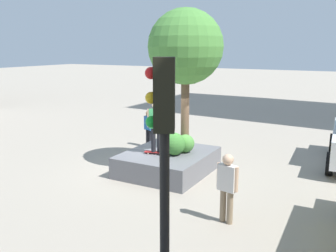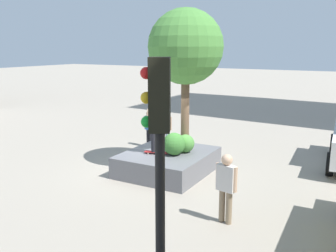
{
  "view_description": "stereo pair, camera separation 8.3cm",
  "coord_description": "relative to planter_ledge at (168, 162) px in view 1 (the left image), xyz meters",
  "views": [
    {
      "loc": [
        10.61,
        6.24,
        4.17
      ],
      "look_at": [
        -0.03,
        0.38,
        1.6
      ],
      "focal_mm": 40.1,
      "sensor_mm": 36.0,
      "label": 1
    },
    {
      "loc": [
        10.57,
        6.31,
        4.17
      ],
      "look_at": [
        -0.03,
        0.38,
        1.6
      ],
      "focal_mm": 40.1,
      "sensor_mm": 36.0,
      "label": 2
    }
  ],
  "objects": [
    {
      "name": "ground_plane",
      "position": [
        0.03,
        -0.38,
        -0.35
      ],
      "size": [
        120.0,
        120.0,
        0.0
      ],
      "primitive_type": "plane",
      "color": "#9E9384"
    },
    {
      "name": "planter_ledge",
      "position": [
        0.0,
        0.0,
        0.0
      ],
      "size": [
        3.06,
        2.64,
        0.7
      ],
      "primitive_type": "cube",
      "color": "slate",
      "rests_on": "ground"
    },
    {
      "name": "plaza_tree",
      "position": [
        -0.5,
        0.38,
        3.8
      ],
      "size": [
        2.47,
        2.47,
        4.71
      ],
      "color": "brown",
      "rests_on": "planter_ledge"
    },
    {
      "name": "boxwood_shrub",
      "position": [
        -0.29,
        0.51,
        0.65
      ],
      "size": [
        0.61,
        0.61,
        0.61
      ],
      "primitive_type": "sphere",
      "color": "#4C8C3D",
      "rests_on": "planter_ledge"
    },
    {
      "name": "hedge_clump",
      "position": [
        0.18,
        0.33,
        0.72
      ],
      "size": [
        0.74,
        0.74,
        0.74
      ],
      "primitive_type": "sphere",
      "color": "#3D7A33",
      "rests_on": "planter_ledge"
    },
    {
      "name": "skateboard",
      "position": [
        0.37,
        -0.23,
        0.41
      ],
      "size": [
        0.42,
        0.83,
        0.07
      ],
      "color": "#A51E1E",
      "rests_on": "planter_ledge"
    },
    {
      "name": "skateboarder",
      "position": [
        0.37,
        -0.23,
        1.4
      ],
      "size": [
        0.38,
        0.52,
        1.7
      ],
      "color": "black",
      "rests_on": "skateboard"
    },
    {
      "name": "traffic_light_corner",
      "position": [
        6.95,
        3.77,
        2.44
      ],
      "size": [
        0.36,
        0.37,
        4.06
      ],
      "color": "black",
      "rests_on": "ground"
    },
    {
      "name": "passerby_with_bag",
      "position": [
        -2.56,
        -1.58,
        0.57
      ],
      "size": [
        0.34,
        0.5,
        1.59
      ],
      "color": "#8C9EB7",
      "rests_on": "ground"
    },
    {
      "name": "pedestrian_crossing",
      "position": [
        2.59,
        3.03,
        0.64
      ],
      "size": [
        0.29,
        0.57,
        1.72
      ],
      "color": "#847056",
      "rests_on": "ground"
    },
    {
      "name": "bystander_watching",
      "position": [
        -2.49,
        -2.3,
        0.55
      ],
      "size": [
        0.3,
        0.51,
        1.56
      ],
      "color": "black",
      "rests_on": "ground"
    }
  ]
}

